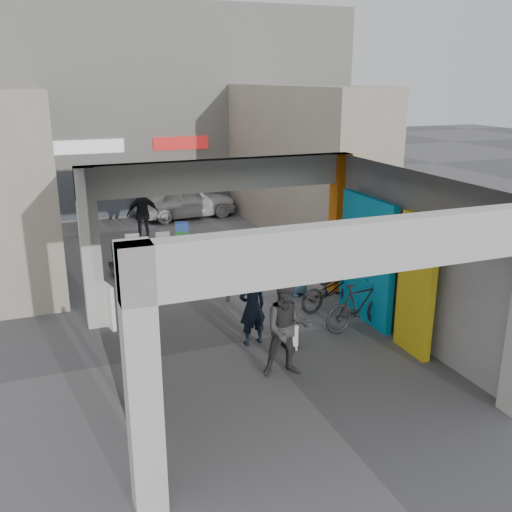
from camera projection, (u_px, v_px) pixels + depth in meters
name	position (u px, v px, depth m)	size (l,w,h in m)	color
ground	(256.00, 340.00, 11.89)	(90.00, 90.00, 0.00)	#5B5B60
arcade_canopy	(299.00, 241.00, 10.66)	(6.40, 6.45, 6.40)	#B9BAB5
far_building	(131.00, 110.00, 23.15)	(18.00, 4.08, 8.00)	silver
plaza_bldg_left	(14.00, 178.00, 16.26)	(2.00, 9.00, 5.00)	#B0A592
plaza_bldg_right	(299.00, 162.00, 19.37)	(2.00, 9.00, 5.00)	#B0A592
bollard_left	(153.00, 291.00, 13.46)	(0.09, 0.09, 0.83)	gray
bollard_center	(228.00, 285.00, 13.81)	(0.09, 0.09, 0.87)	gray
bollard_right	(284.00, 275.00, 14.39)	(0.09, 0.09, 0.94)	gray
advert_board_near	(151.00, 419.00, 8.25)	(0.19, 0.56, 1.00)	silver
advert_board_far	(109.00, 306.00, 12.35)	(0.21, 0.55, 1.00)	silver
cafe_set	(143.00, 259.00, 16.09)	(1.59, 1.29, 0.96)	#B4B5BA
produce_stand	(132.00, 262.00, 15.86)	(1.24, 0.67, 0.82)	black
crate_stack	(182.00, 230.00, 19.34)	(0.52, 0.44, 0.56)	#1A5B1A
border_collie	(291.00, 335.00, 11.45)	(0.27, 0.52, 0.72)	black
man_with_dog	(252.00, 307.00, 11.50)	(0.59, 0.39, 1.62)	black
man_back_turned	(287.00, 329.00, 10.26)	(0.89, 0.69, 1.82)	#38383A
man_elderly	(298.00, 263.00, 14.20)	(0.80, 0.52, 1.64)	#5A8FAF
man_crates	(143.00, 214.00, 18.98)	(1.06, 0.44, 1.81)	black
bicycle_front	(332.00, 289.00, 13.41)	(0.63, 1.81, 0.95)	black
bicycle_rear	(360.00, 306.00, 12.27)	(0.50, 1.78, 1.07)	black
white_van	(185.00, 201.00, 22.15)	(1.56, 3.89, 1.33)	silver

